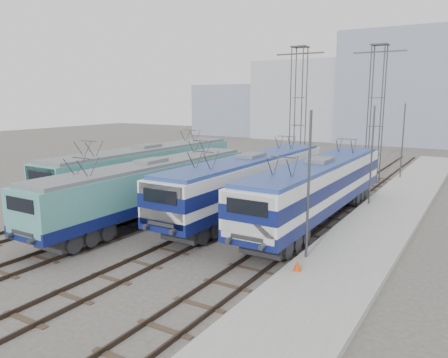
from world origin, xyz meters
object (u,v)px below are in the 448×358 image
catenary_tower_west (298,107)px  mast_mid (372,158)px  locomotive_far_left (146,167)px  safety_cone (297,265)px  locomotive_center_left (149,186)px  locomotive_center_right (249,179)px  locomotive_far_right (318,185)px  mast_rear (403,142)px  mast_front (308,189)px  catenary_tower_east (376,108)px

catenary_tower_west → mast_mid: size_ratio=1.71×
locomotive_far_left → safety_cone: size_ratio=38.18×
locomotive_center_left → locomotive_center_right: bearing=45.6°
safety_cone → locomotive_far_left: bearing=152.1°
locomotive_center_left → locomotive_far_right: bearing=28.5°
locomotive_center_left → mast_rear: mast_rear is taller
locomotive_far_right → safety_cone: size_ratio=37.38×
mast_front → safety_cone: bearing=-81.0°
catenary_tower_east → mast_rear: 4.28m
locomotive_far_left → locomotive_far_right: locomotive_far_left is taller
locomotive_center_left → catenary_tower_west: size_ratio=1.48×
locomotive_far_left → mast_mid: bearing=19.5°
catenary_tower_east → safety_cone: size_ratio=24.49×
catenary_tower_east → mast_front: bearing=-84.5°
locomotive_far_left → locomotive_center_right: locomotive_far_left is taller
catenary_tower_east → mast_rear: (2.10, 2.00, -3.14)m
catenary_tower_west → safety_cone: size_ratio=24.49×
locomotive_center_left → safety_cone: 11.78m
locomotive_far_right → catenary_tower_west: 15.58m
locomotive_far_left → mast_mid: (15.35, 5.45, 1.18)m
locomotive_far_left → catenary_tower_west: 15.65m
locomotive_center_left → locomotive_center_right: size_ratio=0.96×
locomotive_far_right → mast_mid: 5.79m
locomotive_far_right → mast_mid: size_ratio=2.62×
locomotive_center_right → locomotive_far_left: bearing=178.7°
catenary_tower_west → mast_front: (8.60, -20.00, -3.14)m
catenary_tower_west → mast_rear: 9.99m
catenary_tower_west → catenary_tower_east: (6.50, 2.00, 0.00)m
locomotive_center_right → mast_mid: mast_mid is taller
mast_mid → mast_rear: size_ratio=1.00×
mast_mid → mast_rear: (0.00, 12.00, 0.00)m
locomotive_center_left → catenary_tower_east: catenary_tower_east is taller
mast_front → catenary_tower_east: bearing=95.5°
locomotive_center_right → mast_rear: mast_rear is taller
catenary_tower_east → mast_mid: size_ratio=1.71×
mast_rear → locomotive_center_left: bearing=-116.0°
catenary_tower_east → mast_front: catenary_tower_east is taller
locomotive_far_left → locomotive_center_right: bearing=-1.3°
locomotive_far_right → mast_rear: bearing=83.9°
mast_rear → safety_cone: bearing=-89.4°
catenary_tower_west → mast_rear: size_ratio=1.71×
locomotive_center_left → catenary_tower_east: (8.75, 20.24, 4.43)m
locomotive_center_left → mast_mid: bearing=43.3°
locomotive_center_right → catenary_tower_east: (4.25, 15.65, 4.30)m
locomotive_far_right → locomotive_far_left: bearing=-179.6°
mast_front → mast_rear: 24.00m
catenary_tower_west → mast_mid: bearing=-42.9°
mast_front → mast_mid: size_ratio=1.00×
locomotive_center_right → catenary_tower_east: catenary_tower_east is taller
locomotive_far_right → mast_front: (1.85, -6.64, 1.16)m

